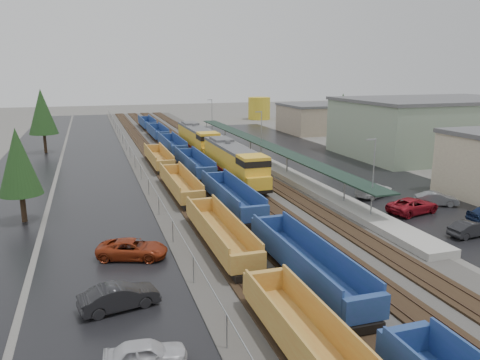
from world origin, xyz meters
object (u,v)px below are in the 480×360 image
object	(u,v)px
parked_car_west_a	(146,354)
locomotive_trail	(198,139)
well_string_yellow	(220,233)
parked_car_east_e	(436,199)
parked_car_east_c	(375,190)
parked_car_west_b	(119,297)
storage_tank	(259,108)
parked_car_east_a	(471,229)
locomotive_lead	(234,162)
parked_car_east_b	(413,206)
well_string_blue	(194,165)
parked_car_west_c	(132,249)

from	to	relation	value
parked_car_west_a	locomotive_trail	bearing A→B (deg)	-11.08
well_string_yellow	parked_car_west_a	distance (m)	16.15
parked_car_east_e	parked_car_east_c	bearing A→B (deg)	64.48
locomotive_trail	parked_car_east_e	xyz separation A→B (m)	(17.17, -38.48, -1.79)
well_string_yellow	parked_car_west_b	distance (m)	11.65
locomotive_trail	parked_car_west_a	world-z (taller)	locomotive_trail
locomotive_trail	parked_car_east_e	distance (m)	42.17
well_string_yellow	storage_tank	xyz separation A→B (m)	(37.68, 93.22, 2.01)
locomotive_trail	parked_car_east_a	bearing A→B (deg)	-74.18
locomotive_lead	locomotive_trail	distance (m)	21.00
parked_car_east_c	locomotive_lead	bearing A→B (deg)	26.36
parked_car_east_b	parked_car_west_b	bearing A→B (deg)	98.10
parked_car_east_a	parked_car_east_b	size ratio (longest dim) A/B	0.74
well_string_blue	parked_car_east_b	size ratio (longest dim) A/B	21.70
parked_car_west_a	parked_car_east_a	size ratio (longest dim) A/B	0.97
parked_car_east_c	parked_car_east_e	world-z (taller)	parked_car_east_c
storage_tank	parked_car_west_c	size ratio (longest dim) A/B	1.18
parked_car_west_b	parked_car_east_e	world-z (taller)	parked_car_west_b
well_string_yellow	parked_car_east_c	size ratio (longest dim) A/B	15.68
parked_car_west_b	parked_car_east_a	size ratio (longest dim) A/B	1.14
well_string_blue	parked_car_west_c	size ratio (longest dim) A/B	22.96
storage_tank	parked_car_east_c	world-z (taller)	storage_tank
parked_car_east_a	parked_car_east_c	size ratio (longest dim) A/B	0.78
storage_tank	parked_car_east_e	distance (m)	89.72
well_string_yellow	storage_tank	size ratio (longest dim) A/B	13.26
parked_car_east_e	parked_car_west_b	bearing A→B (deg)	134.81
parked_car_west_c	well_string_blue	bearing A→B (deg)	-1.99
parked_car_west_c	parked_car_east_e	distance (m)	32.51
locomotive_trail	well_string_blue	bearing A→B (deg)	-104.94
well_string_yellow	parked_car_east_e	size ratio (longest dim) A/B	19.29
locomotive_lead	parked_car_west_c	xyz separation A→B (m)	(-15.01, -22.11, -1.77)
well_string_blue	parked_car_west_c	bearing A→B (deg)	-111.38
locomotive_lead	parked_car_east_e	distance (m)	24.56
storage_tank	parked_car_east_e	size ratio (longest dim) A/B	1.46
locomotive_trail	parked_car_east_c	bearing A→B (deg)	-68.84
locomotive_trail	parked_car_east_a	distance (m)	49.12
parked_car_west_a	parked_car_west_c	xyz separation A→B (m)	(0.67, 13.97, 0.05)
locomotive_lead	storage_tank	bearing A→B (deg)	67.41
parked_car_west_a	parked_car_west_c	size ratio (longest dim) A/B	0.76
storage_tank	parked_car_east_c	bearing A→B (deg)	-101.31
locomotive_lead	well_string_yellow	bearing A→B (deg)	-110.08
locomotive_trail	parked_car_east_b	size ratio (longest dim) A/B	3.70
parked_car_west_a	parked_car_east_c	distance (m)	37.14
well_string_blue	well_string_yellow	bearing A→B (deg)	-98.16
parked_car_east_b	parked_car_east_e	size ratio (longest dim) A/B	1.30
locomotive_trail	parked_car_east_b	bearing A→B (deg)	-72.01
parked_car_west_b	parked_car_east_b	size ratio (longest dim) A/B	0.85
locomotive_lead	well_string_blue	size ratio (longest dim) A/B	0.17
well_string_yellow	parked_car_east_c	xyz separation A→B (m)	(20.93, 9.49, -0.38)
parked_car_east_a	locomotive_lead	bearing A→B (deg)	21.30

